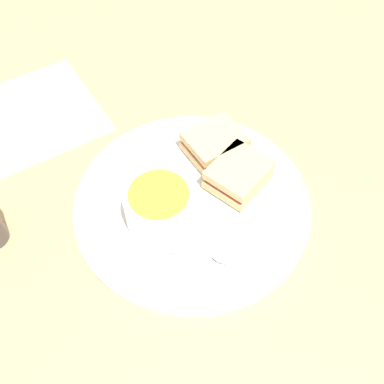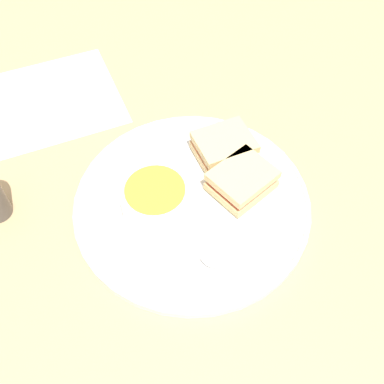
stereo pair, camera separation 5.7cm
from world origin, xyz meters
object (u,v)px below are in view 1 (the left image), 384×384
object	(u,v)px
sandwich_half_near	(239,174)
sandwich_half_far	(215,143)
spoon	(220,255)
soup_bowl	(160,207)

from	to	relation	value
sandwich_half_near	sandwich_half_far	world-z (taller)	same
sandwich_half_far	spoon	bearing A→B (deg)	150.66
soup_bowl	sandwich_half_far	xyz separation A→B (m)	(0.07, -0.13, -0.01)
soup_bowl	sandwich_half_near	xyz separation A→B (m)	(0.00, -0.13, -0.01)
soup_bowl	spoon	world-z (taller)	soup_bowl
soup_bowl	sandwich_half_far	size ratio (longest dim) A/B	1.08
sandwich_half_near	sandwich_half_far	xyz separation A→B (m)	(0.07, -0.00, 0.00)
spoon	sandwich_half_far	world-z (taller)	sandwich_half_far
soup_bowl	sandwich_half_far	bearing A→B (deg)	-61.31
sandwich_half_near	sandwich_half_far	size ratio (longest dim) A/B	1.19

